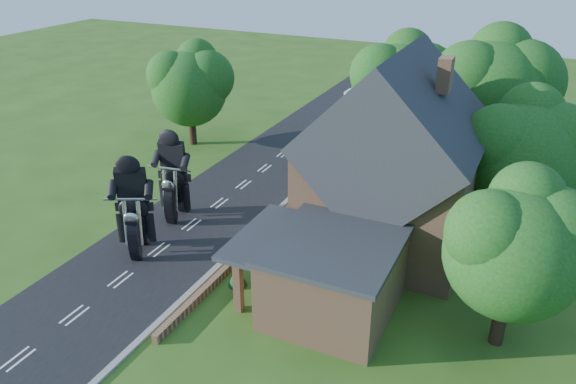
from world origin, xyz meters
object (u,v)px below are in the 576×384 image
at_px(garden_wall, 275,222).
at_px(motorcycle_follow, 177,205).
at_px(house, 393,166).
at_px(motorcycle_lead, 139,239).
at_px(annex, 331,275).

xyz_separation_m(garden_wall, motorcycle_follow, (-5.46, -1.62, 0.62)).
xyz_separation_m(house, motorcycle_lead, (-11.23, -6.60, -3.52)).
relative_size(house, motorcycle_follow, 5.84).
distance_m(garden_wall, annex, 8.19).
height_order(house, motorcycle_follow, house).
bearing_deg(motorcycle_follow, annex, 150.46).
height_order(annex, motorcycle_follow, annex).
bearing_deg(motorcycle_follow, motorcycle_lead, 87.36).
bearing_deg(house, garden_wall, -170.83).
height_order(garden_wall, house, house).
height_order(house, annex, house).
bearing_deg(motorcycle_lead, motorcycle_follow, -109.90).
height_order(motorcycle_lead, motorcycle_follow, motorcycle_lead).
bearing_deg(house, annex, -95.24).
bearing_deg(garden_wall, annex, -46.16).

